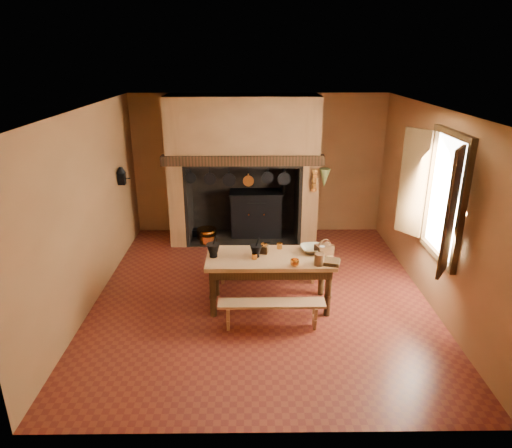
{
  "coord_description": "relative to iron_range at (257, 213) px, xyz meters",
  "views": [
    {
      "loc": [
        -0.15,
        -6.23,
        3.5
      ],
      "look_at": [
        -0.08,
        0.3,
        1.05
      ],
      "focal_mm": 32.0,
      "sensor_mm": 36.0,
      "label": 1
    }
  ],
  "objects": [
    {
      "name": "wall_left",
      "position": [
        -2.46,
        -2.45,
        0.92
      ],
      "size": [
        0.02,
        5.5,
        2.8
      ],
      "primitive_type": "cube",
      "color": "#97673C",
      "rests_on": "floor"
    },
    {
      "name": "onion_string",
      "position": [
        1.04,
        -0.66,
        0.85
      ],
      "size": [
        0.12,
        0.1,
        0.46
      ],
      "primitive_type": null,
      "color": "#A7571E",
      "rests_on": "chimney_breast"
    },
    {
      "name": "floor",
      "position": [
        0.04,
        -2.45,
        -0.48
      ],
      "size": [
        5.5,
        5.5,
        0.0
      ],
      "primitive_type": "plane",
      "color": "maroon",
      "rests_on": "ground"
    },
    {
      "name": "brass_mug_a",
      "position": [
        -0.07,
        -2.84,
        0.34
      ],
      "size": [
        0.08,
        0.08,
        0.08
      ],
      "primitive_type": "cylinder",
      "rotation": [
        0.0,
        0.0,
        -0.05
      ],
      "color": "orange",
      "rests_on": "work_table"
    },
    {
      "name": "brass_mug_b",
      "position": [
        0.31,
        -2.48,
        0.35
      ],
      "size": [
        0.11,
        0.11,
        0.09
      ],
      "primitive_type": "cylinder",
      "rotation": [
        0.0,
        0.0,
        -0.38
      ],
      "color": "orange",
      "rests_on": "work_table"
    },
    {
      "name": "ceiling",
      "position": [
        0.04,
        -2.45,
        2.32
      ],
      "size": [
        5.5,
        5.5,
        0.0
      ],
      "primitive_type": "plane",
      "rotation": [
        3.14,
        0.0,
        0.0
      ],
      "color": "silver",
      "rests_on": "back_wall"
    },
    {
      "name": "wicker_basket",
      "position": [
        0.94,
        -2.67,
        0.38
      ],
      "size": [
        0.29,
        0.24,
        0.23
      ],
      "rotation": [
        0.0,
        0.0,
        0.35
      ],
      "color": "#4B2E16",
      "rests_on": "work_table"
    },
    {
      "name": "bench_front",
      "position": [
        0.16,
        -3.37,
        -0.18
      ],
      "size": [
        1.43,
        0.25,
        0.4
      ],
      "color": "tan",
      "rests_on": "floor"
    },
    {
      "name": "glass_jar",
      "position": [
        0.9,
        -2.71,
        0.37
      ],
      "size": [
        0.09,
        0.09,
        0.13
      ],
      "primitive_type": "cylinder",
      "rotation": [
        0.0,
        0.0,
        0.27
      ],
      "color": "beige",
      "rests_on": "work_table"
    },
    {
      "name": "herb_bunch",
      "position": [
        1.22,
        -0.66,
        0.9
      ],
      "size": [
        0.2,
        0.2,
        0.35
      ],
      "primitive_type": "cone",
      "rotation": [
        3.14,
        0.0,
        0.0
      ],
      "color": "#5E6630",
      "rests_on": "chimney_breast"
    },
    {
      "name": "back_wall",
      "position": [
        0.04,
        0.3,
        0.92
      ],
      "size": [
        5.0,
        0.02,
        2.8
      ],
      "primitive_type": "cube",
      "color": "#97673C",
      "rests_on": "floor"
    },
    {
      "name": "coffee_grinder",
      "position": [
        0.07,
        -2.63,
        0.37
      ],
      "size": [
        0.17,
        0.14,
        0.18
      ],
      "rotation": [
        0.0,
        0.0,
        -0.25
      ],
      "color": "#3C2813",
      "rests_on": "work_table"
    },
    {
      "name": "mixing_bowl",
      "position": [
        0.78,
        -2.59,
        0.34
      ],
      "size": [
        0.37,
        0.37,
        0.08
      ],
      "primitive_type": "imported",
      "rotation": [
        0.0,
        0.0,
        0.09
      ],
      "color": "#B6B18C",
      "rests_on": "work_table"
    },
    {
      "name": "mortar_large",
      "position": [
        -0.65,
        -2.75,
        0.41
      ],
      "size": [
        0.2,
        0.2,
        0.33
      ],
      "rotation": [
        0.0,
        0.0,
        0.06
      ],
      "color": "black",
      "rests_on": "work_table"
    },
    {
      "name": "brass_cup",
      "position": [
        0.48,
        -3.07,
        0.35
      ],
      "size": [
        0.14,
        0.14,
        0.1
      ],
      "primitive_type": "imported",
      "rotation": [
        0.0,
        0.0,
        -0.1
      ],
      "color": "orange",
      "rests_on": "work_table"
    },
    {
      "name": "mortar_small",
      "position": [
        -0.04,
        -2.76,
        0.4
      ],
      "size": [
        0.17,
        0.17,
        0.29
      ],
      "rotation": [
        0.0,
        0.0,
        0.03
      ],
      "color": "black",
      "rests_on": "work_table"
    },
    {
      "name": "stoneware_crock",
      "position": [
        0.81,
        -3.04,
        0.39
      ],
      "size": [
        0.15,
        0.15,
        0.17
      ],
      "primitive_type": "cylinder",
      "rotation": [
        0.0,
        0.0,
        -0.16
      ],
      "color": "#53351F",
      "rests_on": "work_table"
    },
    {
      "name": "hearth_pans",
      "position": [
        -1.01,
        -0.23,
        -0.39
      ],
      "size": [
        0.51,
        0.62,
        0.2
      ],
      "color": "orange",
      "rests_on": "floor"
    },
    {
      "name": "bench_back",
      "position": [
        0.16,
        -2.04,
        -0.11
      ],
      "size": [
        1.8,
        0.31,
        0.51
      ],
      "color": "tan",
      "rests_on": "floor"
    },
    {
      "name": "hanging_pans",
      "position": [
        -0.3,
        -0.64,
        0.88
      ],
      "size": [
        1.92,
        0.29,
        0.27
      ],
      "color": "black",
      "rests_on": "chimney_breast"
    },
    {
      "name": "chimney_breast",
      "position": [
        -0.26,
        -0.14,
        1.33
      ],
      "size": [
        2.95,
        0.96,
        2.8
      ],
      "color": "#97673C",
      "rests_on": "floor"
    },
    {
      "name": "wall_front",
      "position": [
        0.04,
        -5.2,
        0.92
      ],
      "size": [
        5.0,
        0.02,
        2.8
      ],
      "primitive_type": "cube",
      "color": "#97673C",
      "rests_on": "floor"
    },
    {
      "name": "wall_right",
      "position": [
        2.54,
        -2.45,
        0.92
      ],
      "size": [
        0.02,
        5.5,
        2.8
      ],
      "primitive_type": "cube",
      "color": "#97673C",
      "rests_on": "floor"
    },
    {
      "name": "wooden_tray",
      "position": [
        0.95,
        -2.99,
        0.33
      ],
      "size": [
        0.35,
        0.3,
        0.05
      ],
      "primitive_type": "cube",
      "rotation": [
        0.0,
        0.0,
        -0.29
      ],
      "color": "#3C2813",
      "rests_on": "work_table"
    },
    {
      "name": "wall_coffee_mill",
      "position": [
        -2.38,
        -0.9,
        1.03
      ],
      "size": [
        0.23,
        0.16,
        0.31
      ],
      "color": "black",
      "rests_on": "wall_left"
    },
    {
      "name": "work_table",
      "position": [
        0.16,
        -2.75,
        0.18
      ],
      "size": [
        1.81,
        0.81,
        0.79
      ],
      "color": "tan",
      "rests_on": "floor"
    },
    {
      "name": "iron_range",
      "position": [
        0.0,
        0.0,
        0.0
      ],
      "size": [
        1.12,
        0.55,
        1.6
      ],
      "color": "black",
      "rests_on": "floor"
    },
    {
      "name": "window",
      "position": [
        2.39,
        -2.85,
        1.22
      ],
      "size": [
        0.39,
        1.75,
        1.76
      ],
      "color": "white",
      "rests_on": "wall_right"
    }
  ]
}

